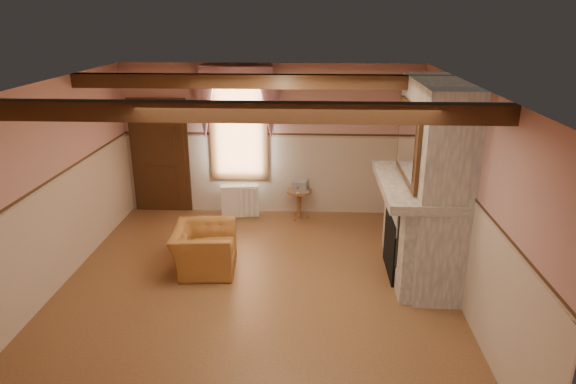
{
  "coord_description": "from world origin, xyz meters",
  "views": [
    {
      "loc": [
        0.77,
        -6.27,
        3.64
      ],
      "look_at": [
        0.42,
        0.8,
        1.16
      ],
      "focal_mm": 32.0,
      "sensor_mm": 36.0,
      "label": 1
    }
  ],
  "objects_px": {
    "oil_lamp": "(415,166)",
    "mantel_clock": "(410,161)",
    "radiator": "(240,201)",
    "armchair": "(204,249)",
    "bowl": "(417,177)",
    "side_table": "(299,204)"
  },
  "relations": [
    {
      "from": "radiator",
      "to": "armchair",
      "type": "bearing_deg",
      "value": -104.1
    },
    {
      "from": "armchair",
      "to": "bowl",
      "type": "height_order",
      "value": "bowl"
    },
    {
      "from": "bowl",
      "to": "side_table",
      "type": "bearing_deg",
      "value": 130.93
    },
    {
      "from": "side_table",
      "to": "oil_lamp",
      "type": "bearing_deg",
      "value": -46.06
    },
    {
      "from": "bowl",
      "to": "oil_lamp",
      "type": "distance_m",
      "value": 0.22
    },
    {
      "from": "radiator",
      "to": "oil_lamp",
      "type": "relative_size",
      "value": 2.5
    },
    {
      "from": "bowl",
      "to": "mantel_clock",
      "type": "height_order",
      "value": "mantel_clock"
    },
    {
      "from": "side_table",
      "to": "bowl",
      "type": "xyz_separation_m",
      "value": [
        1.71,
        -1.97,
        1.19
      ]
    },
    {
      "from": "oil_lamp",
      "to": "mantel_clock",
      "type": "bearing_deg",
      "value": 90.0
    },
    {
      "from": "mantel_clock",
      "to": "oil_lamp",
      "type": "relative_size",
      "value": 0.86
    },
    {
      "from": "armchair",
      "to": "bowl",
      "type": "xyz_separation_m",
      "value": [
        3.06,
        0.11,
        1.13
      ]
    },
    {
      "from": "armchair",
      "to": "bowl",
      "type": "distance_m",
      "value": 3.26
    },
    {
      "from": "armchair",
      "to": "side_table",
      "type": "xyz_separation_m",
      "value": [
        1.35,
        2.08,
        -0.05
      ]
    },
    {
      "from": "side_table",
      "to": "oil_lamp",
      "type": "xyz_separation_m",
      "value": [
        1.71,
        -1.77,
        1.29
      ]
    },
    {
      "from": "armchair",
      "to": "oil_lamp",
      "type": "xyz_separation_m",
      "value": [
        3.06,
        0.31,
        1.23
      ]
    },
    {
      "from": "bowl",
      "to": "mantel_clock",
      "type": "bearing_deg",
      "value": 90.0
    },
    {
      "from": "armchair",
      "to": "side_table",
      "type": "distance_m",
      "value": 2.48
    },
    {
      "from": "armchair",
      "to": "radiator",
      "type": "distance_m",
      "value": 2.16
    },
    {
      "from": "radiator",
      "to": "oil_lamp",
      "type": "xyz_separation_m",
      "value": [
        2.82,
        -1.84,
        1.26
      ]
    },
    {
      "from": "bowl",
      "to": "oil_lamp",
      "type": "xyz_separation_m",
      "value": [
        0.0,
        0.2,
        0.1
      ]
    },
    {
      "from": "bowl",
      "to": "oil_lamp",
      "type": "height_order",
      "value": "oil_lamp"
    },
    {
      "from": "mantel_clock",
      "to": "side_table",
      "type": "bearing_deg",
      "value": 141.82
    }
  ]
}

